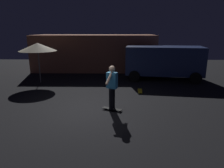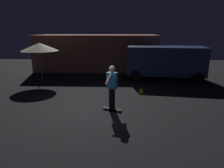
{
  "view_description": "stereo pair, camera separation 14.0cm",
  "coord_description": "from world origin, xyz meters",
  "px_view_note": "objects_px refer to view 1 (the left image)",
  "views": [
    {
      "loc": [
        1.03,
        -7.36,
        3.01
      ],
      "look_at": [
        0.9,
        0.06,
        1.05
      ],
      "focal_mm": 32.97,
      "sensor_mm": 36.0,
      "label": 1
    },
    {
      "loc": [
        1.17,
        -7.36,
        3.01
      ],
      "look_at": [
        0.9,
        0.06,
        1.05
      ],
      "focal_mm": 32.97,
      "sensor_mm": 36.0,
      "label": 2
    }
  ],
  "objects_px": {
    "skateboard_ridden": "(112,109)",
    "parked_van": "(164,61)",
    "skater": "(112,84)",
    "patio_umbrella": "(38,47)",
    "skateboard_spare": "(140,91)"
  },
  "relations": [
    {
      "from": "skateboard_ridden",
      "to": "skateboard_spare",
      "type": "height_order",
      "value": "same"
    },
    {
      "from": "patio_umbrella",
      "to": "skateboard_spare",
      "type": "distance_m",
      "value": 6.27
    },
    {
      "from": "patio_umbrella",
      "to": "skater",
      "type": "height_order",
      "value": "patio_umbrella"
    },
    {
      "from": "skateboard_ridden",
      "to": "skater",
      "type": "bearing_deg",
      "value": 0.0
    },
    {
      "from": "parked_van",
      "to": "skater",
      "type": "bearing_deg",
      "value": -120.43
    },
    {
      "from": "patio_umbrella",
      "to": "skateboard_ridden",
      "type": "distance_m",
      "value": 6.37
    },
    {
      "from": "skateboard_ridden",
      "to": "parked_van",
      "type": "bearing_deg",
      "value": 59.57
    },
    {
      "from": "parked_van",
      "to": "skateboard_spare",
      "type": "height_order",
      "value": "parked_van"
    },
    {
      "from": "skater",
      "to": "skateboard_spare",
      "type": "bearing_deg",
      "value": 60.79
    },
    {
      "from": "patio_umbrella",
      "to": "skateboard_spare",
      "type": "height_order",
      "value": "patio_umbrella"
    },
    {
      "from": "parked_van",
      "to": "skater",
      "type": "distance_m",
      "value": 6.18
    },
    {
      "from": "parked_van",
      "to": "skater",
      "type": "relative_size",
      "value": 2.88
    },
    {
      "from": "patio_umbrella",
      "to": "skater",
      "type": "relative_size",
      "value": 1.38
    },
    {
      "from": "patio_umbrella",
      "to": "skateboard_spare",
      "type": "xyz_separation_m",
      "value": [
        5.64,
        -1.83,
        -2.02
      ]
    },
    {
      "from": "parked_van",
      "to": "skater",
      "type": "height_order",
      "value": "parked_van"
    }
  ]
}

